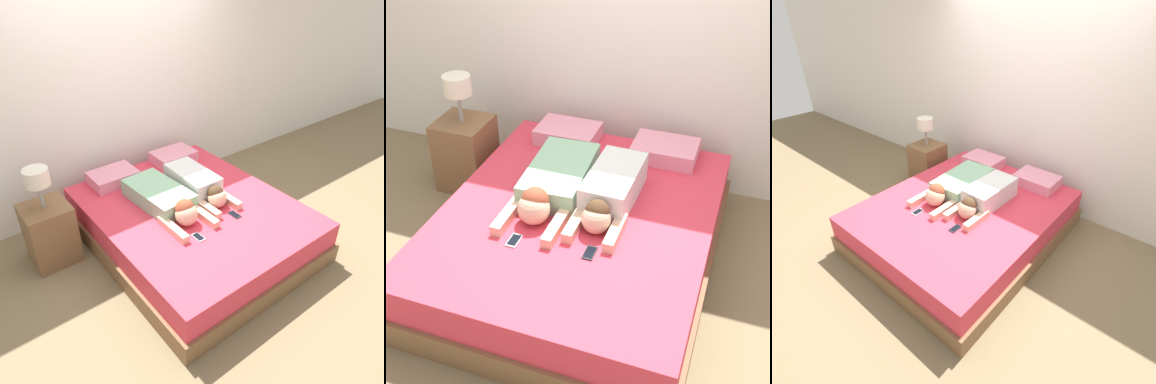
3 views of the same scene
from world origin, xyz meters
TOP-DOWN VIEW (x-y plane):
  - ground_plane at (0.00, 0.00)m, footprint 12.00×12.00m
  - wall_back at (0.00, 1.25)m, footprint 12.00×0.06m
  - bed at (0.00, 0.00)m, footprint 1.81×2.19m
  - pillow_head_left at (-0.39, 0.86)m, footprint 0.48×0.35m
  - pillow_head_right at (0.39, 0.86)m, footprint 0.48×0.35m
  - person_left at (-0.22, 0.12)m, footprint 0.44×1.05m
  - person_right at (0.18, 0.13)m, footprint 0.33×0.87m
  - cell_phone_left at (-0.26, -0.43)m, footprint 0.07×0.12m
  - cell_phone_right at (0.21, -0.38)m, footprint 0.07×0.12m
  - nightstand at (-1.20, 0.61)m, footprint 0.41×0.41m

SIDE VIEW (x-z plane):
  - ground_plane at x=0.00m, z-range 0.00..0.00m
  - bed at x=0.00m, z-range 0.00..0.44m
  - nightstand at x=-1.20m, z-range -0.15..0.83m
  - cell_phone_left at x=-0.26m, z-range 0.44..0.45m
  - cell_phone_right at x=0.21m, z-range 0.44..0.45m
  - pillow_head_left at x=-0.39m, z-range 0.44..0.57m
  - pillow_head_right at x=0.39m, z-range 0.44..0.57m
  - person_left at x=-0.22m, z-range 0.41..0.65m
  - person_right at x=0.18m, z-range 0.44..0.66m
  - wall_back at x=0.00m, z-range 0.00..2.60m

